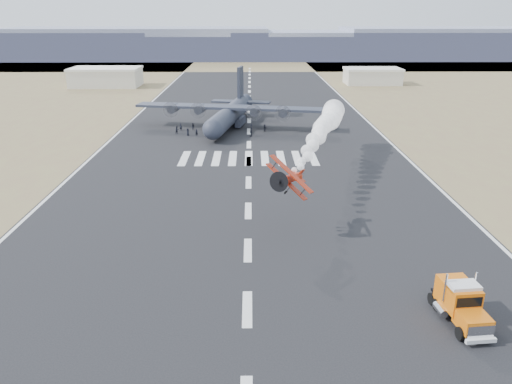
{
  "coord_description": "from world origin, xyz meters",
  "views": [
    {
      "loc": [
        0.38,
        -39.46,
        25.79
      ],
      "look_at": [
        1.03,
        20.5,
        4.0
      ],
      "focal_mm": 35.0,
      "sensor_mm": 36.0,
      "label": 1
    }
  ],
  "objects_px": {
    "aerobatic_biplane": "(289,179)",
    "crew_e": "(188,132)",
    "transport_aircraft": "(230,113)",
    "crew_g": "(197,133)",
    "crew_d": "(251,132)",
    "crew_h": "(177,130)",
    "crew_f": "(265,128)",
    "semi_truck": "(461,302)",
    "support_vehicle": "(327,125)",
    "hangar_left": "(106,77)",
    "crew_c": "(251,128)",
    "crew_a": "(181,127)",
    "crew_b": "(193,127)",
    "hangar_right": "(372,76)"
  },
  "relations": [
    {
      "from": "hangar_left",
      "to": "crew_c",
      "type": "relative_size",
      "value": 15.41
    },
    {
      "from": "support_vehicle",
      "to": "crew_g",
      "type": "relative_size",
      "value": 2.92
    },
    {
      "from": "hangar_left",
      "to": "support_vehicle",
      "type": "bearing_deg",
      "value": -44.82
    },
    {
      "from": "hangar_left",
      "to": "crew_d",
      "type": "height_order",
      "value": "hangar_left"
    },
    {
      "from": "transport_aircraft",
      "to": "crew_g",
      "type": "xyz_separation_m",
      "value": [
        -7.03,
        -10.22,
        -2.43
      ]
    },
    {
      "from": "hangar_left",
      "to": "crew_f",
      "type": "bearing_deg",
      "value": -52.65
    },
    {
      "from": "support_vehicle",
      "to": "crew_d",
      "type": "relative_size",
      "value": 2.67
    },
    {
      "from": "crew_g",
      "to": "crew_a",
      "type": "bearing_deg",
      "value": 98.32
    },
    {
      "from": "semi_truck",
      "to": "crew_b",
      "type": "bearing_deg",
      "value": 107.25
    },
    {
      "from": "crew_g",
      "to": "crew_h",
      "type": "xyz_separation_m",
      "value": [
        -4.54,
        2.14,
        0.09
      ]
    },
    {
      "from": "crew_b",
      "to": "crew_h",
      "type": "bearing_deg",
      "value": 48.92
    },
    {
      "from": "transport_aircraft",
      "to": "crew_c",
      "type": "relative_size",
      "value": 27.41
    },
    {
      "from": "hangar_right",
      "to": "semi_truck",
      "type": "xyz_separation_m",
      "value": [
        -27.31,
        -151.99,
        -1.18
      ]
    },
    {
      "from": "crew_h",
      "to": "hangar_left",
      "type": "bearing_deg",
      "value": 74.0
    },
    {
      "from": "aerobatic_biplane",
      "to": "crew_a",
      "type": "bearing_deg",
      "value": 126.58
    },
    {
      "from": "semi_truck",
      "to": "crew_b",
      "type": "height_order",
      "value": "semi_truck"
    },
    {
      "from": "crew_f",
      "to": "crew_g",
      "type": "xyz_separation_m",
      "value": [
        -15.04,
        -4.72,
        0.04
      ]
    },
    {
      "from": "crew_a",
      "to": "crew_b",
      "type": "relative_size",
      "value": 1.03
    },
    {
      "from": "crew_b",
      "to": "crew_d",
      "type": "bearing_deg",
      "value": 152.0
    },
    {
      "from": "crew_b",
      "to": "support_vehicle",
      "type": "bearing_deg",
      "value": -179.42
    },
    {
      "from": "aerobatic_biplane",
      "to": "crew_e",
      "type": "xyz_separation_m",
      "value": [
        -18.47,
        51.0,
        -6.06
      ]
    },
    {
      "from": "hangar_right",
      "to": "crew_f",
      "type": "height_order",
      "value": "hangar_right"
    },
    {
      "from": "transport_aircraft",
      "to": "crew_c",
      "type": "distance_m",
      "value": 7.68
    },
    {
      "from": "semi_truck",
      "to": "crew_d",
      "type": "distance_m",
      "value": 71.5
    },
    {
      "from": "semi_truck",
      "to": "crew_b",
      "type": "xyz_separation_m",
      "value": [
        -31.62,
        75.45,
        -1.01
      ]
    },
    {
      "from": "crew_d",
      "to": "crew_h",
      "type": "relative_size",
      "value": 0.99
    },
    {
      "from": "hangar_right",
      "to": "crew_h",
      "type": "bearing_deg",
      "value": -127.63
    },
    {
      "from": "crew_a",
      "to": "crew_c",
      "type": "distance_m",
      "value": 16.21
    },
    {
      "from": "crew_g",
      "to": "hangar_right",
      "type": "bearing_deg",
      "value": 26.48
    },
    {
      "from": "crew_d",
      "to": "transport_aircraft",
      "type": "bearing_deg",
      "value": -177.47
    },
    {
      "from": "transport_aircraft",
      "to": "semi_truck",
      "type": "bearing_deg",
      "value": -63.16
    },
    {
      "from": "crew_b",
      "to": "crew_e",
      "type": "relative_size",
      "value": 1.02
    },
    {
      "from": "aerobatic_biplane",
      "to": "crew_f",
      "type": "height_order",
      "value": "aerobatic_biplane"
    },
    {
      "from": "semi_truck",
      "to": "crew_g",
      "type": "relative_size",
      "value": 5.13
    },
    {
      "from": "semi_truck",
      "to": "transport_aircraft",
      "type": "bearing_deg",
      "value": 100.7
    },
    {
      "from": "crew_g",
      "to": "crew_c",
      "type": "bearing_deg",
      "value": -6.47
    },
    {
      "from": "crew_c",
      "to": "transport_aircraft",
      "type": "bearing_deg",
      "value": 26.74
    },
    {
      "from": "crew_f",
      "to": "support_vehicle",
      "type": "bearing_deg",
      "value": -103.82
    },
    {
      "from": "crew_e",
      "to": "crew_f",
      "type": "relative_size",
      "value": 1.02
    },
    {
      "from": "semi_truck",
      "to": "crew_d",
      "type": "height_order",
      "value": "semi_truck"
    },
    {
      "from": "crew_b",
      "to": "crew_d",
      "type": "height_order",
      "value": "crew_d"
    },
    {
      "from": "hangar_right",
      "to": "support_vehicle",
      "type": "bearing_deg",
      "value": -110.41
    },
    {
      "from": "crew_g",
      "to": "support_vehicle",
      "type": "bearing_deg",
      "value": -13.92
    },
    {
      "from": "crew_b",
      "to": "transport_aircraft",
      "type": "bearing_deg",
      "value": -156.41
    },
    {
      "from": "hangar_left",
      "to": "aerobatic_biplane",
      "type": "xyz_separation_m",
      "value": [
        56.98,
        -127.81,
        3.46
      ]
    },
    {
      "from": "crew_b",
      "to": "semi_truck",
      "type": "bearing_deg",
      "value": 110.02
    },
    {
      "from": "support_vehicle",
      "to": "crew_f",
      "type": "xyz_separation_m",
      "value": [
        -14.6,
        -3.1,
        0.12
      ]
    },
    {
      "from": "hangar_left",
      "to": "transport_aircraft",
      "type": "bearing_deg",
      "value": -54.76
    },
    {
      "from": "crew_b",
      "to": "crew_e",
      "type": "xyz_separation_m",
      "value": [
        -0.55,
        -5.26,
        -0.02
      ]
    },
    {
      "from": "hangar_left",
      "to": "crew_e",
      "type": "height_order",
      "value": "hangar_left"
    }
  ]
}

